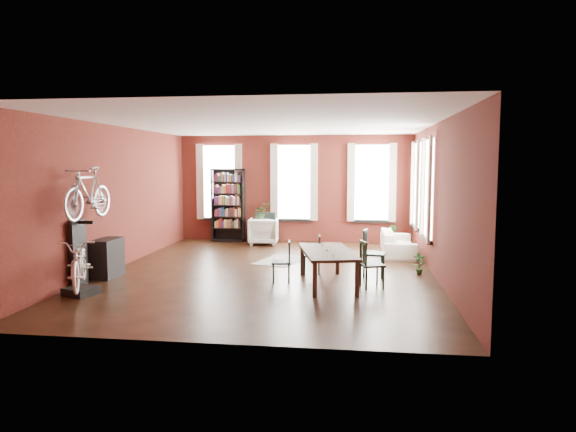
% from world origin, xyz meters
% --- Properties ---
extents(room, '(9.00, 9.04, 3.22)m').
position_xyz_m(room, '(0.25, 0.62, 2.14)').
color(room, black).
rests_on(room, ground).
extents(dining_table, '(1.33, 2.14, 0.68)m').
position_xyz_m(dining_table, '(1.31, -1.02, 0.34)').
color(dining_table, '#46362A').
rests_on(dining_table, ground).
extents(dining_chair_a, '(0.43, 0.43, 0.82)m').
position_xyz_m(dining_chair_a, '(0.38, -0.92, 0.41)').
color(dining_chair_a, '#173334').
rests_on(dining_chair_a, ground).
extents(dining_chair_b, '(0.41, 0.41, 0.82)m').
position_xyz_m(dining_chair_b, '(0.92, -0.02, 0.41)').
color(dining_chair_b, black).
rests_on(dining_chair_b, ground).
extents(dining_chair_c, '(0.52, 0.52, 0.90)m').
position_xyz_m(dining_chair_c, '(2.16, -1.15, 0.45)').
color(dining_chair_c, '#1E2F1C').
rests_on(dining_chair_c, ground).
extents(dining_chair_d, '(0.52, 0.52, 0.98)m').
position_xyz_m(dining_chair_d, '(2.23, -0.14, 0.49)').
color(dining_chair_d, '#183534').
rests_on(dining_chair_d, ground).
extents(bookshelf, '(1.00, 0.32, 2.20)m').
position_xyz_m(bookshelf, '(-2.00, 4.30, 1.10)').
color(bookshelf, black).
rests_on(bookshelf, ground).
extents(white_armchair, '(0.90, 0.85, 0.85)m').
position_xyz_m(white_armchair, '(-0.82, 3.78, 0.43)').
color(white_armchair, silver).
rests_on(white_armchair, ground).
extents(cream_sofa, '(0.61, 2.08, 0.81)m').
position_xyz_m(cream_sofa, '(2.95, 2.60, 0.41)').
color(cream_sofa, beige).
rests_on(cream_sofa, ground).
extents(striped_rug, '(1.27, 1.65, 0.01)m').
position_xyz_m(striped_rug, '(0.05, 1.34, 0.01)').
color(striped_rug, black).
rests_on(striped_rug, ground).
extents(bike_trainer, '(0.62, 0.62, 0.14)m').
position_xyz_m(bike_trainer, '(-3.05, -2.37, 0.07)').
color(bike_trainer, black).
rests_on(bike_trainer, ground).
extents(bike_wall_rack, '(0.16, 0.60, 1.30)m').
position_xyz_m(bike_wall_rack, '(-3.40, -1.80, 0.65)').
color(bike_wall_rack, black).
rests_on(bike_wall_rack, ground).
extents(console_table, '(0.40, 0.80, 0.80)m').
position_xyz_m(console_table, '(-3.28, -0.90, 0.40)').
color(console_table, black).
rests_on(console_table, ground).
extents(plant_stand, '(0.38, 0.38, 0.62)m').
position_xyz_m(plant_stand, '(-0.90, 4.17, 0.31)').
color(plant_stand, black).
rests_on(plant_stand, ground).
extents(plant_by_sofa, '(0.53, 0.66, 0.26)m').
position_xyz_m(plant_by_sofa, '(2.90, 4.30, 0.13)').
color(plant_by_sofa, '#2D5622').
rests_on(plant_by_sofa, ground).
extents(plant_small, '(0.35, 0.52, 0.17)m').
position_xyz_m(plant_small, '(3.19, 0.14, 0.09)').
color(plant_small, '#2B5B24').
rests_on(plant_small, ground).
extents(bicycle_floor, '(0.90, 1.06, 1.70)m').
position_xyz_m(bicycle_floor, '(-3.06, -2.34, 0.99)').
color(bicycle_floor, silver).
rests_on(bicycle_floor, bike_trainer).
extents(bicycle_hung, '(0.47, 1.00, 1.66)m').
position_xyz_m(bicycle_hung, '(-3.15, -1.80, 2.13)').
color(bicycle_hung, '#A5A8AD').
rests_on(bicycle_hung, bike_wall_rack).
extents(plant_on_stand, '(0.70, 0.73, 0.45)m').
position_xyz_m(plant_on_stand, '(-0.91, 4.20, 0.85)').
color(plant_on_stand, '#335D25').
rests_on(plant_on_stand, plant_stand).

